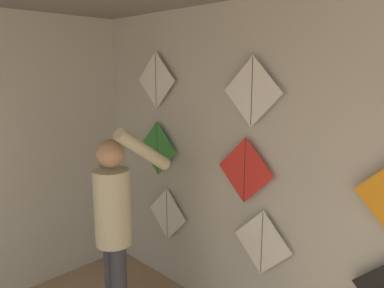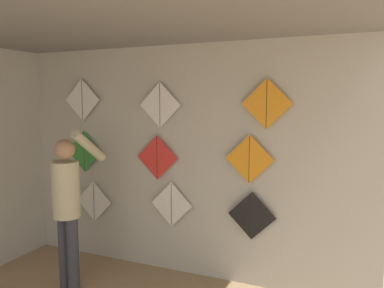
{
  "view_description": "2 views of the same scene",
  "coord_description": "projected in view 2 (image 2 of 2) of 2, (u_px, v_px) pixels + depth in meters",
  "views": [
    {
      "loc": [
        1.67,
        1.65,
        2.27
      ],
      "look_at": [
        -0.49,
        3.81,
        1.64
      ],
      "focal_mm": 35.0,
      "sensor_mm": 36.0,
      "label": 1
    },
    {
      "loc": [
        2.07,
        0.02,
        2.14
      ],
      "look_at": [
        0.46,
        3.81,
        1.66
      ],
      "focal_mm": 35.0,
      "sensor_mm": 36.0,
      "label": 2
    }
  ],
  "objects": [
    {
      "name": "kite_5",
      "position": [
        249.0,
        159.0,
        4.15
      ],
      "size": [
        0.55,
        0.01,
        0.55
      ],
      "color": "orange"
    },
    {
      "name": "shopkeeper",
      "position": [
        67.0,
        200.0,
        4.19
      ],
      "size": [
        0.46,
        0.6,
        1.83
      ],
      "rotation": [
        0.0,
        0.0,
        -0.19
      ],
      "color": "#383842",
      "rests_on": "ground"
    },
    {
      "name": "kite_1",
      "position": [
        171.0,
        204.0,
        4.6
      ],
      "size": [
        0.55,
        0.01,
        0.55
      ],
      "color": "white"
    },
    {
      "name": "kite_3",
      "position": [
        84.0,
        152.0,
        5.04
      ],
      "size": [
        0.55,
        0.01,
        0.55
      ],
      "color": "#338C38"
    },
    {
      "name": "kite_6",
      "position": [
        82.0,
        100.0,
        4.96
      ],
      "size": [
        0.55,
        0.01,
        0.55
      ],
      "color": "white"
    },
    {
      "name": "kite_2",
      "position": [
        252.0,
        216.0,
        4.21
      ],
      "size": [
        0.55,
        0.01,
        0.55
      ],
      "color": "black"
    },
    {
      "name": "back_panel",
      "position": [
        168.0,
        160.0,
        4.65
      ],
      "size": [
        4.89,
        0.06,
        2.8
      ],
      "primitive_type": "cube",
      "color": "#BCB7AD",
      "rests_on": "ground"
    },
    {
      "name": "kite_4",
      "position": [
        157.0,
        158.0,
        4.61
      ],
      "size": [
        0.55,
        0.01,
        0.55
      ],
      "color": "red"
    },
    {
      "name": "kite_0",
      "position": [
        94.0,
        201.0,
        5.06
      ],
      "size": [
        0.55,
        0.01,
        0.55
      ],
      "color": "white"
    },
    {
      "name": "kite_8",
      "position": [
        267.0,
        104.0,
        4.01
      ],
      "size": [
        0.55,
        0.01,
        0.55
      ],
      "color": "orange"
    },
    {
      "name": "kite_7",
      "position": [
        160.0,
        105.0,
        4.51
      ],
      "size": [
        0.55,
        0.01,
        0.55
      ],
      "color": "white"
    },
    {
      "name": "ceiling_slab",
      "position": [
        32.0,
        2.0,
        2.58
      ],
      "size": [
        4.89,
        4.91,
        0.04
      ],
      "primitive_type": "cube",
      "color": "gray"
    }
  ]
}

